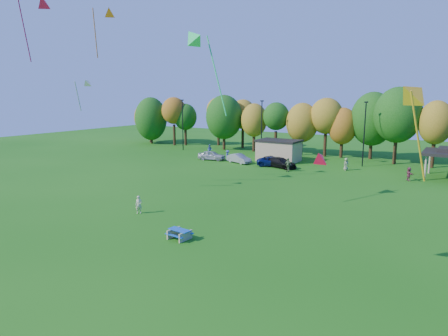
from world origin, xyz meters
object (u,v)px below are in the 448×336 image
Objects in this scene: kite_flyer at (139,205)px; car_c at (274,162)px; car_a at (212,155)px; car_d at (281,163)px; picnic_table at (179,233)px; car_b at (239,158)px.

kite_flyer is 26.84m from car_c.
car_a reaches higher than car_d.
car_d is at bearing -128.95° from car_c.
picnic_table is at bearing 175.61° from car_c.
car_a reaches higher than car_b.
car_b is at bearing 117.61° from picnic_table.
car_d is (-5.40, 29.31, 0.29)m from picnic_table.
car_b is at bearing 103.49° from car_d.
car_d is at bearing 47.38° from kite_flyer.
car_a is (-10.37, 26.64, -0.05)m from kite_flyer.
car_d reaches higher than car_c.
picnic_table is 1.12× the size of kite_flyer.
car_d reaches higher than car_b.
car_d is (1.19, -0.48, 0.02)m from car_c.
picnic_table is at bearing -63.25° from kite_flyer.
car_d is at bearing 105.58° from picnic_table.
car_c is at bearing 49.97° from kite_flyer.
car_b is at bearing 61.91° from kite_flyer.
picnic_table is 0.42× the size of car_b.
car_b is at bearing 75.97° from car_c.
car_a is 1.04× the size of car_b.
car_b is (-5.44, 26.56, -0.10)m from kite_flyer.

